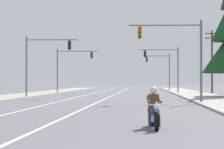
{
  "coord_description": "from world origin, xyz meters",
  "views": [
    {
      "loc": [
        3.72,
        -7.03,
        1.66
      ],
      "look_at": [
        1.63,
        21.26,
        2.1
      ],
      "focal_mm": 69.52,
      "sensor_mm": 36.0,
      "label": 1
    }
  ],
  "objects_px": {
    "traffic_signal_near_left": "(41,57)",
    "utility_pole_right_far": "(212,59)",
    "traffic_signal_near_right": "(180,48)",
    "traffic_signal_far_right": "(162,67)",
    "motorcycle_with_rider": "(154,112)",
    "traffic_signal_mid_right": "(167,63)",
    "traffic_signal_mid_left": "(69,63)"
  },
  "relations": [
    {
      "from": "traffic_signal_near_left",
      "to": "utility_pole_right_far",
      "type": "bearing_deg",
      "value": 43.63
    },
    {
      "from": "traffic_signal_near_right",
      "to": "utility_pole_right_far",
      "type": "xyz_separation_m",
      "value": [
        6.98,
        29.71,
        0.62
      ]
    },
    {
      "from": "traffic_signal_far_right",
      "to": "utility_pole_right_far",
      "type": "relative_size",
      "value": 0.7
    },
    {
      "from": "traffic_signal_near_right",
      "to": "traffic_signal_near_left",
      "type": "relative_size",
      "value": 1.0
    },
    {
      "from": "motorcycle_with_rider",
      "to": "traffic_signal_mid_right",
      "type": "height_order",
      "value": "traffic_signal_mid_right"
    },
    {
      "from": "traffic_signal_near_right",
      "to": "traffic_signal_near_left",
      "type": "bearing_deg",
      "value": 140.87
    },
    {
      "from": "traffic_signal_near_left",
      "to": "traffic_signal_mid_right",
      "type": "relative_size",
      "value": 1.0
    },
    {
      "from": "traffic_signal_near_left",
      "to": "utility_pole_right_far",
      "type": "distance_m",
      "value": 27.68
    },
    {
      "from": "traffic_signal_far_right",
      "to": "traffic_signal_near_right",
      "type": "bearing_deg",
      "value": -90.4
    },
    {
      "from": "traffic_signal_near_right",
      "to": "traffic_signal_near_left",
      "type": "xyz_separation_m",
      "value": [
        -13.05,
        10.62,
        -0.01
      ]
    },
    {
      "from": "traffic_signal_mid_left",
      "to": "utility_pole_right_far",
      "type": "xyz_separation_m",
      "value": [
        20.07,
        2.33,
        0.6
      ]
    },
    {
      "from": "traffic_signal_mid_left",
      "to": "traffic_signal_near_right",
      "type": "bearing_deg",
      "value": -64.45
    },
    {
      "from": "traffic_signal_far_right",
      "to": "traffic_signal_mid_right",
      "type": "bearing_deg",
      "value": -89.67
    },
    {
      "from": "traffic_signal_near_right",
      "to": "utility_pole_right_far",
      "type": "height_order",
      "value": "utility_pole_right_far"
    },
    {
      "from": "traffic_signal_mid_left",
      "to": "utility_pole_right_far",
      "type": "bearing_deg",
      "value": 6.61
    },
    {
      "from": "traffic_signal_mid_right",
      "to": "traffic_signal_far_right",
      "type": "distance_m",
      "value": 14.02
    },
    {
      "from": "traffic_signal_near_left",
      "to": "traffic_signal_mid_left",
      "type": "height_order",
      "value": "same"
    },
    {
      "from": "motorcycle_with_rider",
      "to": "utility_pole_right_far",
      "type": "bearing_deg",
      "value": 78.81
    },
    {
      "from": "motorcycle_with_rider",
      "to": "traffic_signal_near_left",
      "type": "relative_size",
      "value": 0.35
    },
    {
      "from": "traffic_signal_near_left",
      "to": "traffic_signal_mid_left",
      "type": "relative_size",
      "value": 1.0
    },
    {
      "from": "traffic_signal_mid_left",
      "to": "traffic_signal_near_left",
      "type": "bearing_deg",
      "value": -89.86
    },
    {
      "from": "motorcycle_with_rider",
      "to": "traffic_signal_far_right",
      "type": "bearing_deg",
      "value": 87.39
    },
    {
      "from": "traffic_signal_near_left",
      "to": "traffic_signal_far_right",
      "type": "distance_m",
      "value": 31.85
    },
    {
      "from": "motorcycle_with_rider",
      "to": "utility_pole_right_far",
      "type": "relative_size",
      "value": 0.25
    },
    {
      "from": "traffic_signal_near_right",
      "to": "traffic_signal_mid_right",
      "type": "distance_m",
      "value": 25.53
    },
    {
      "from": "traffic_signal_far_right",
      "to": "utility_pole_right_far",
      "type": "bearing_deg",
      "value": -55.73
    },
    {
      "from": "traffic_signal_mid_right",
      "to": "traffic_signal_far_right",
      "type": "relative_size",
      "value": 1.0
    },
    {
      "from": "motorcycle_with_rider",
      "to": "traffic_signal_near_left",
      "type": "distance_m",
      "value": 30.11
    },
    {
      "from": "traffic_signal_near_left",
      "to": "traffic_signal_mid_left",
      "type": "bearing_deg",
      "value": 90.14
    },
    {
      "from": "motorcycle_with_rider",
      "to": "traffic_signal_mid_right",
      "type": "relative_size",
      "value": 0.35
    },
    {
      "from": "traffic_signal_near_left",
      "to": "traffic_signal_near_right",
      "type": "bearing_deg",
      "value": -39.13
    },
    {
      "from": "motorcycle_with_rider",
      "to": "traffic_signal_near_left",
      "type": "xyz_separation_m",
      "value": [
        -10.73,
        27.91,
        3.53
      ]
    }
  ]
}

